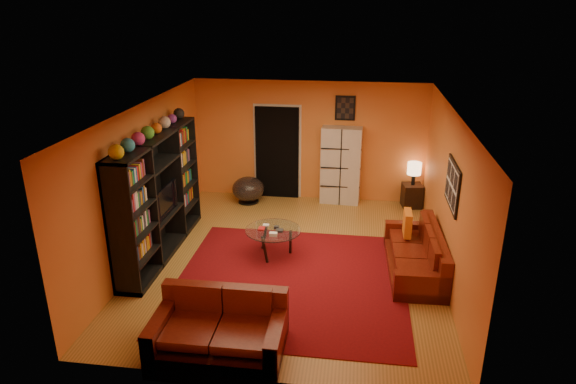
# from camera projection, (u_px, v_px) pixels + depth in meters

# --- Properties ---
(floor) EXTENTS (6.00, 6.00, 0.00)m
(floor) POSITION_uv_depth(u_px,v_px,m) (291.00, 260.00, 8.81)
(floor) COLOR olive
(floor) RESTS_ON ground
(ceiling) EXTENTS (6.00, 6.00, 0.00)m
(ceiling) POSITION_uv_depth(u_px,v_px,m) (291.00, 110.00, 7.89)
(ceiling) COLOR white
(ceiling) RESTS_ON wall_back
(wall_back) EXTENTS (6.00, 0.00, 6.00)m
(wall_back) POSITION_uv_depth(u_px,v_px,m) (309.00, 141.00, 11.13)
(wall_back) COLOR orange
(wall_back) RESTS_ON floor
(wall_front) EXTENTS (6.00, 0.00, 6.00)m
(wall_front) POSITION_uv_depth(u_px,v_px,m) (254.00, 284.00, 5.57)
(wall_front) COLOR orange
(wall_front) RESTS_ON floor
(wall_left) EXTENTS (0.00, 6.00, 6.00)m
(wall_left) POSITION_uv_depth(u_px,v_px,m) (145.00, 182.00, 8.68)
(wall_left) COLOR orange
(wall_left) RESTS_ON floor
(wall_right) EXTENTS (0.00, 6.00, 6.00)m
(wall_right) POSITION_uv_depth(u_px,v_px,m) (449.00, 197.00, 8.03)
(wall_right) COLOR orange
(wall_right) RESTS_ON floor
(rug) EXTENTS (3.60, 3.60, 0.01)m
(rug) POSITION_uv_depth(u_px,v_px,m) (291.00, 281.00, 8.15)
(rug) COLOR #5B0A10
(rug) RESTS_ON floor
(doorway) EXTENTS (0.95, 0.10, 2.04)m
(doorway) POSITION_uv_depth(u_px,v_px,m) (277.00, 153.00, 11.28)
(doorway) COLOR black
(doorway) RESTS_ON floor
(wall_art_right) EXTENTS (0.03, 1.00, 0.70)m
(wall_art_right) POSITION_uv_depth(u_px,v_px,m) (453.00, 185.00, 7.64)
(wall_art_right) COLOR black
(wall_art_right) RESTS_ON wall_right
(wall_art_back) EXTENTS (0.42, 0.03, 0.52)m
(wall_art_back) POSITION_uv_depth(u_px,v_px,m) (345.00, 108.00, 10.75)
(wall_art_back) COLOR black
(wall_art_back) RESTS_ON wall_back
(entertainment_unit) EXTENTS (0.45, 3.00, 2.10)m
(entertainment_unit) POSITION_uv_depth(u_px,v_px,m) (159.00, 196.00, 8.74)
(entertainment_unit) COLOR black
(entertainment_unit) RESTS_ON floor
(tv) EXTENTS (0.89, 0.12, 0.52)m
(tv) POSITION_uv_depth(u_px,v_px,m) (161.00, 201.00, 8.73)
(tv) COLOR black
(tv) RESTS_ON entertainment_unit
(sofa) EXTENTS (0.89, 2.03, 0.85)m
(sofa) POSITION_uv_depth(u_px,v_px,m) (419.00, 255.00, 8.35)
(sofa) COLOR #55130B
(sofa) RESTS_ON rug
(loveseat) EXTENTS (1.68, 1.02, 0.85)m
(loveseat) POSITION_uv_depth(u_px,v_px,m) (220.00, 326.00, 6.56)
(loveseat) COLOR #55130B
(loveseat) RESTS_ON rug
(throw_pillow) EXTENTS (0.12, 0.42, 0.42)m
(throw_pillow) POSITION_uv_depth(u_px,v_px,m) (407.00, 223.00, 8.71)
(throw_pillow) COLOR orange
(throw_pillow) RESTS_ON sofa
(coffee_table) EXTENTS (0.96, 0.96, 0.48)m
(coffee_table) POSITION_uv_depth(u_px,v_px,m) (273.00, 232.00, 8.82)
(coffee_table) COLOR silver
(coffee_table) RESTS_ON floor
(storage_cabinet) EXTENTS (0.86, 0.42, 1.68)m
(storage_cabinet) POSITION_uv_depth(u_px,v_px,m) (341.00, 166.00, 11.01)
(storage_cabinet) COLOR beige
(storage_cabinet) RESTS_ON floor
(bowl_chair) EXTENTS (0.70, 0.70, 0.57)m
(bowl_chair) POSITION_uv_depth(u_px,v_px,m) (248.00, 189.00, 11.18)
(bowl_chair) COLOR black
(bowl_chair) RESTS_ON floor
(side_table) EXTENTS (0.46, 0.46, 0.50)m
(side_table) POSITION_uv_depth(u_px,v_px,m) (412.00, 196.00, 10.98)
(side_table) COLOR black
(side_table) RESTS_ON floor
(table_lamp) EXTENTS (0.29, 0.29, 0.49)m
(table_lamp) POSITION_uv_depth(u_px,v_px,m) (414.00, 169.00, 10.77)
(table_lamp) COLOR black
(table_lamp) RESTS_ON side_table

